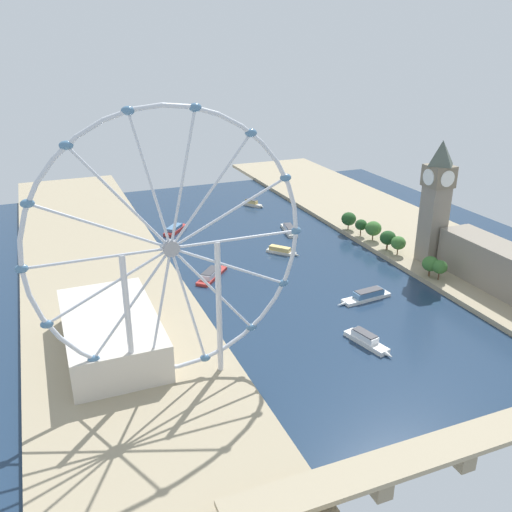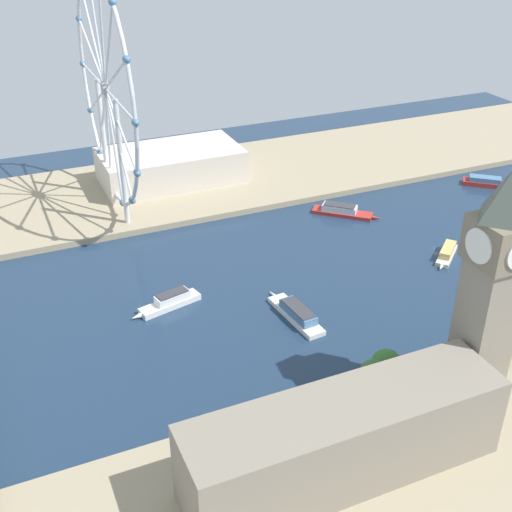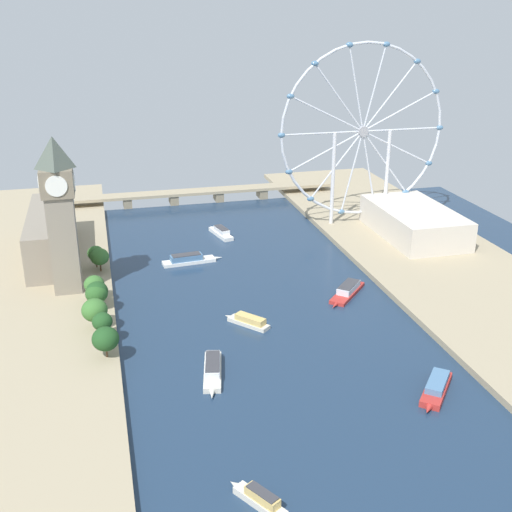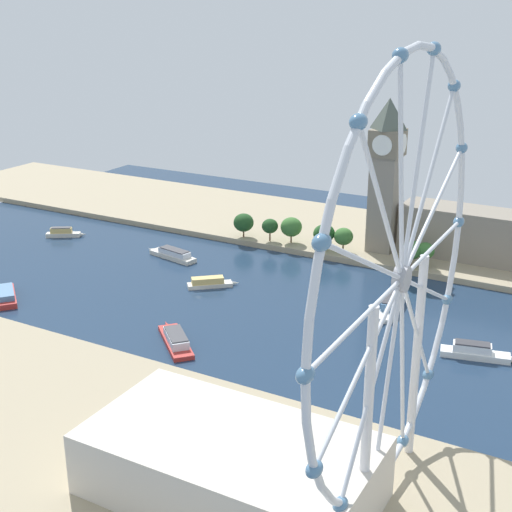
{
  "view_description": "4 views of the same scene",
  "coord_description": "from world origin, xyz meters",
  "px_view_note": "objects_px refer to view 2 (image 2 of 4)",
  "views": [
    {
      "loc": [
        138.55,
        316.26,
        138.18
      ],
      "look_at": [
        20.53,
        26.21,
        11.84
      ],
      "focal_mm": 38.43,
      "sensor_mm": 36.0,
      "label": 1
    },
    {
      "loc": [
        -207.21,
        180.33,
        143.18
      ],
      "look_at": [
        -4.35,
        91.09,
        18.91
      ],
      "focal_mm": 46.43,
      "sensor_mm": 36.0,
      "label": 2
    },
    {
      "loc": [
        -69.01,
        -255.21,
        136.88
      ],
      "look_at": [
        11.85,
        67.51,
        6.79
      ],
      "focal_mm": 45.26,
      "sensor_mm": 36.0,
      "label": 3
    },
    {
      "loc": [
        251.56,
        169.77,
        124.92
      ],
      "look_at": [
        -24.22,
        16.51,
        12.8
      ],
      "focal_mm": 50.73,
      "sensor_mm": 36.0,
      "label": 4
    }
  ],
  "objects_px": {
    "ferris_wheel": "(106,91)",
    "riverside_hall": "(171,165)",
    "tour_boat_2": "(447,253)",
    "tour_boat_6": "(487,182)",
    "parliament_block": "(344,439)",
    "tour_boat_0": "(296,313)",
    "tour_boat_4": "(170,302)",
    "clock_tower": "(492,288)",
    "tour_boat_5": "(342,211)"
  },
  "relations": [
    {
      "from": "ferris_wheel",
      "to": "tour_boat_0",
      "type": "relative_size",
      "value": 3.23
    },
    {
      "from": "riverside_hall",
      "to": "tour_boat_6",
      "type": "relative_size",
      "value": 2.86
    },
    {
      "from": "ferris_wheel",
      "to": "riverside_hall",
      "type": "xyz_separation_m",
      "value": [
        22.4,
        -34.75,
        -49.79
      ]
    },
    {
      "from": "tour_boat_2",
      "to": "tour_boat_6",
      "type": "height_order",
      "value": "tour_boat_6"
    },
    {
      "from": "riverside_hall",
      "to": "ferris_wheel",
      "type": "bearing_deg",
      "value": 122.8
    },
    {
      "from": "tour_boat_2",
      "to": "tour_boat_6",
      "type": "xyz_separation_m",
      "value": [
        55.92,
        -70.6,
        0.09
      ]
    },
    {
      "from": "tour_boat_0",
      "to": "ferris_wheel",
      "type": "bearing_deg",
      "value": 12.8
    },
    {
      "from": "tour_boat_6",
      "to": "tour_boat_4",
      "type": "bearing_deg",
      "value": -127.26
    },
    {
      "from": "riverside_hall",
      "to": "tour_boat_6",
      "type": "xyz_separation_m",
      "value": [
        -69.74,
        -157.34,
        -9.63
      ]
    },
    {
      "from": "clock_tower",
      "to": "tour_boat_0",
      "type": "relative_size",
      "value": 2.2
    },
    {
      "from": "clock_tower",
      "to": "tour_boat_5",
      "type": "xyz_separation_m",
      "value": [
        136.4,
        -33.41,
        -41.29
      ]
    },
    {
      "from": "riverside_hall",
      "to": "tour_boat_4",
      "type": "relative_size",
      "value": 2.52
    },
    {
      "from": "ferris_wheel",
      "to": "riverside_hall",
      "type": "bearing_deg",
      "value": -57.2
    },
    {
      "from": "clock_tower",
      "to": "tour_boat_6",
      "type": "xyz_separation_m",
      "value": [
        136.02,
        -124.55,
        -41.31
      ]
    },
    {
      "from": "tour_boat_0",
      "to": "tour_boat_4",
      "type": "relative_size",
      "value": 1.2
    },
    {
      "from": "parliament_block",
      "to": "ferris_wheel",
      "type": "bearing_deg",
      "value": 4.52
    },
    {
      "from": "parliament_block",
      "to": "ferris_wheel",
      "type": "xyz_separation_m",
      "value": [
        193.74,
        15.3,
        46.14
      ]
    },
    {
      "from": "ferris_wheel",
      "to": "tour_boat_5",
      "type": "distance_m",
      "value": 126.19
    },
    {
      "from": "tour_boat_0",
      "to": "tour_boat_5",
      "type": "relative_size",
      "value": 1.22
    },
    {
      "from": "riverside_hall",
      "to": "tour_boat_0",
      "type": "relative_size",
      "value": 2.11
    },
    {
      "from": "tour_boat_4",
      "to": "tour_boat_5",
      "type": "xyz_separation_m",
      "value": [
        44.92,
        -103.01,
        -0.18
      ]
    },
    {
      "from": "parliament_block",
      "to": "tour_boat_0",
      "type": "bearing_deg",
      "value": -17.85
    },
    {
      "from": "tour_boat_5",
      "to": "riverside_hall",
      "type": "bearing_deg",
      "value": 176.15
    },
    {
      "from": "tour_boat_0",
      "to": "tour_boat_4",
      "type": "distance_m",
      "value": 49.46
    },
    {
      "from": "ferris_wheel",
      "to": "tour_boat_0",
      "type": "bearing_deg",
      "value": -161.63
    },
    {
      "from": "riverside_hall",
      "to": "tour_boat_2",
      "type": "bearing_deg",
      "value": -145.39
    },
    {
      "from": "ferris_wheel",
      "to": "tour_boat_6",
      "type": "relative_size",
      "value": 4.38
    },
    {
      "from": "tour_boat_5",
      "to": "ferris_wheel",
      "type": "bearing_deg",
      "value": -162.46
    },
    {
      "from": "riverside_hall",
      "to": "clock_tower",
      "type": "bearing_deg",
      "value": -170.95
    },
    {
      "from": "tour_boat_2",
      "to": "tour_boat_5",
      "type": "xyz_separation_m",
      "value": [
        56.3,
        20.53,
        0.12
      ]
    },
    {
      "from": "tour_boat_0",
      "to": "tour_boat_2",
      "type": "bearing_deg",
      "value": -84.86
    },
    {
      "from": "parliament_block",
      "to": "tour_boat_2",
      "type": "bearing_deg",
      "value": -49.57
    },
    {
      "from": "ferris_wheel",
      "to": "tour_boat_0",
      "type": "height_order",
      "value": "ferris_wheel"
    },
    {
      "from": "ferris_wheel",
      "to": "tour_boat_2",
      "type": "relative_size",
      "value": 5.49
    },
    {
      "from": "parliament_block",
      "to": "tour_boat_4",
      "type": "distance_m",
      "value": 104.15
    },
    {
      "from": "tour_boat_6",
      "to": "clock_tower",
      "type": "bearing_deg",
      "value": -92.66
    },
    {
      "from": "parliament_block",
      "to": "tour_boat_6",
      "type": "distance_m",
      "value": 229.92
    },
    {
      "from": "parliament_block",
      "to": "tour_boat_4",
      "type": "relative_size",
      "value": 3.01
    },
    {
      "from": "tour_boat_4",
      "to": "tour_boat_6",
      "type": "bearing_deg",
      "value": 179.64
    },
    {
      "from": "parliament_block",
      "to": "tour_boat_6",
      "type": "bearing_deg",
      "value": -50.37
    },
    {
      "from": "parliament_block",
      "to": "clock_tower",
      "type": "bearing_deg",
      "value": -78.76
    },
    {
      "from": "parliament_block",
      "to": "tour_boat_4",
      "type": "xyz_separation_m",
      "value": [
        101.86,
        17.36,
        -13.08
      ]
    },
    {
      "from": "parliament_block",
      "to": "riverside_hall",
      "type": "xyz_separation_m",
      "value": [
        216.14,
        -19.45,
        -3.66
      ]
    },
    {
      "from": "tour_boat_4",
      "to": "ferris_wheel",
      "type": "bearing_deg",
      "value": -104.56
    },
    {
      "from": "tour_boat_2",
      "to": "tour_boat_4",
      "type": "bearing_deg",
      "value": -45.66
    },
    {
      "from": "ferris_wheel",
      "to": "tour_boat_4",
      "type": "height_order",
      "value": "ferris_wheel"
    },
    {
      "from": "tour_boat_0",
      "to": "tour_boat_6",
      "type": "height_order",
      "value": "tour_boat_0"
    },
    {
      "from": "clock_tower",
      "to": "tour_boat_4",
      "type": "xyz_separation_m",
      "value": [
        91.47,
        69.6,
        -41.11
      ]
    },
    {
      "from": "clock_tower",
      "to": "tour_boat_6",
      "type": "bearing_deg",
      "value": -42.48
    },
    {
      "from": "ferris_wheel",
      "to": "tour_boat_4",
      "type": "bearing_deg",
      "value": 178.72
    }
  ]
}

